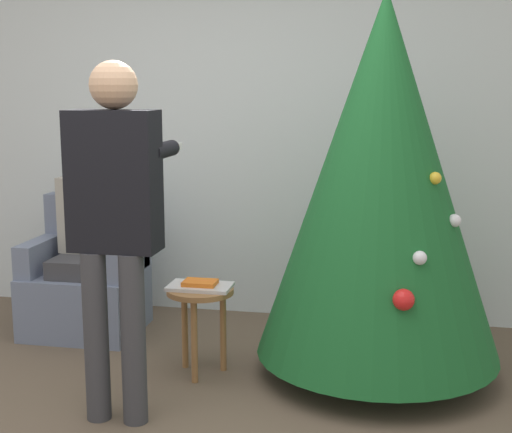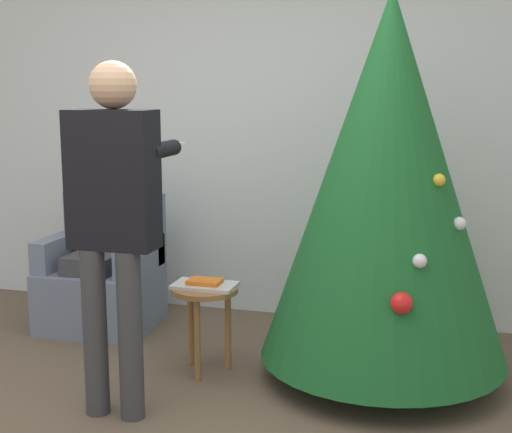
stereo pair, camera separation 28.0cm
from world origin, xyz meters
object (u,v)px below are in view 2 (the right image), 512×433
Objects in this scene: armchair at (103,280)px; person_standing at (114,207)px; person_seated at (100,230)px; side_stool at (205,303)px; christmas_tree at (387,179)px.

person_standing is (0.69, -1.16, 0.72)m from armchair.
armchair is 0.35m from person_seated.
side_stool is at bearing 67.14° from person_standing.
christmas_tree is 1.22m from side_stool.
person_standing reaches higher than person_seated.
christmas_tree is 2.00m from person_seated.
side_stool is (0.94, -0.56, -0.26)m from person_seated.
christmas_tree reaches higher than person_seated.
armchair is at bearing 148.44° from side_stool.
christmas_tree is 1.45m from person_standing.
armchair is 1.11m from side_stool.
person_seated is 1.12m from side_stool.
person_standing is at bearing -147.65° from christmas_tree.
person_seated is at bearing 169.12° from christmas_tree.
person_standing is at bearing -58.72° from person_seated.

